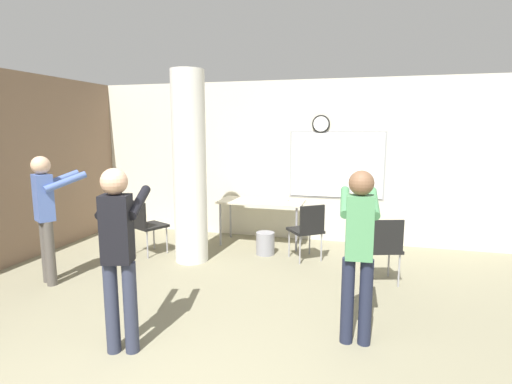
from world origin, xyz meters
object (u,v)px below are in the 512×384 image
Objects in this scene: person_playing_front at (119,246)px; person_playing_side at (359,243)px; chair_near_pillar at (146,223)px; chair_mid_room at (383,245)px; bottle_on_table at (286,196)px; person_watching_back at (47,210)px; chair_table_right at (308,228)px; folding_table at (261,204)px.

person_playing_side is at bearing 19.08° from person_playing_front.
chair_near_pillar is 3.55m from chair_mid_room.
chair_mid_room is at bearing 44.17° from person_playing_front.
person_watching_back is (-2.59, -2.42, 0.10)m from bottle_on_table.
person_playing_front reaches higher than chair_near_pillar.
bottle_on_table is 0.17× the size of person_watching_back.
person_watching_back reaches higher than chair_table_right.
person_watching_back is (-1.81, 1.15, -0.01)m from person_playing_front.
person_watching_back is (-3.82, 0.46, 0.01)m from person_playing_side.
person_watching_back is at bearing 147.58° from person_playing_front.
person_watching_back is at bearing 173.16° from person_playing_side.
person_playing_front is (-2.30, -2.23, 0.46)m from chair_mid_room.
chair_mid_room reaches higher than folding_table.
chair_table_right reaches higher than folding_table.
chair_near_pillar is (-1.60, -1.04, -0.19)m from folding_table.
person_playing_front is at bearing -63.82° from chair_near_pillar.
bottle_on_table is at bearing 27.48° from chair_near_pillar.
person_playing_side is 0.99× the size of person_watching_back.
folding_table is 5.18× the size of bottle_on_table.
bottle_on_table is 0.17× the size of person_playing_front.
chair_mid_room is at bearing -4.70° from chair_near_pillar.
person_playing_side reaches higher than chair_table_right.
folding_table is 3.26m from person_watching_back.
person_playing_side is at bearing -66.97° from bottle_on_table.
person_playing_front is (1.24, -2.52, 0.46)m from chair_near_pillar.
bottle_on_table is at bearing 113.03° from person_playing_side.
person_playing_front is at bearing -135.83° from chair_mid_room.
person_playing_front reaches higher than chair_mid_room.
folding_table is 0.87× the size of person_watching_back.
bottle_on_table is 0.32× the size of chair_near_pillar.
chair_table_right is 0.53× the size of person_playing_front.
person_playing_front reaches higher than bottle_on_table.
person_playing_front is (-1.25, -2.89, 0.46)m from chair_table_right.
bottle_on_table is 3.55m from person_watching_back.
folding_table is at bearing -178.48° from bottle_on_table.
folding_table is 1.13m from chair_table_right.
chair_table_right is at bearing -37.15° from folding_table.
person_playing_front is (-2.00, -0.69, 0.02)m from person_playing_side.
person_playing_side is 3.84m from person_watching_back.
folding_table is at bearing 84.20° from person_playing_front.
bottle_on_table is at bearing 1.52° from folding_table.
chair_mid_room is 4.27m from person_watching_back.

